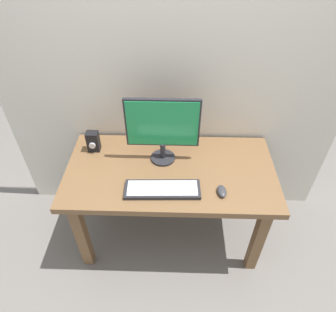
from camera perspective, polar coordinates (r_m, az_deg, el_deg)
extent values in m
plane|color=slate|center=(2.61, 0.37, -14.16)|extent=(6.00, 6.00, 0.00)
cube|color=silver|center=(1.97, 0.89, 22.23)|extent=(2.46, 0.04, 3.00)
cube|color=brown|center=(2.05, 0.46, -2.97)|extent=(1.40, 0.72, 0.04)
cube|color=brown|center=(2.26, -15.91, -13.97)|extent=(0.07, 0.07, 0.69)
cube|color=brown|center=(2.25, 16.54, -14.70)|extent=(0.07, 0.07, 0.69)
cube|color=brown|center=(2.58, -13.15, -4.22)|extent=(0.07, 0.07, 0.69)
cube|color=brown|center=(2.57, 14.36, -4.78)|extent=(0.07, 0.07, 0.69)
cylinder|color=#232328|center=(2.11, -0.96, -0.32)|extent=(0.17, 0.17, 0.02)
cylinder|color=#232328|center=(2.07, -0.98, 1.03)|extent=(0.04, 0.04, 0.12)
cube|color=#232328|center=(1.94, -1.04, 6.22)|extent=(0.48, 0.02, 0.35)
cube|color=#1E8C4C|center=(1.93, -1.06, 5.98)|extent=(0.45, 0.01, 0.33)
cube|color=#232328|center=(1.89, -1.05, -6.32)|extent=(0.47, 0.17, 0.03)
cube|color=silver|center=(1.88, -1.05, -6.02)|extent=(0.44, 0.14, 0.00)
ellipsoid|color=#333338|center=(1.91, 10.07, -6.52)|extent=(0.06, 0.10, 0.03)
cube|color=black|center=(2.20, -13.85, 2.70)|extent=(0.08, 0.07, 0.15)
cylinder|color=silver|center=(2.18, -14.03, 1.89)|extent=(0.05, 0.01, 0.05)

